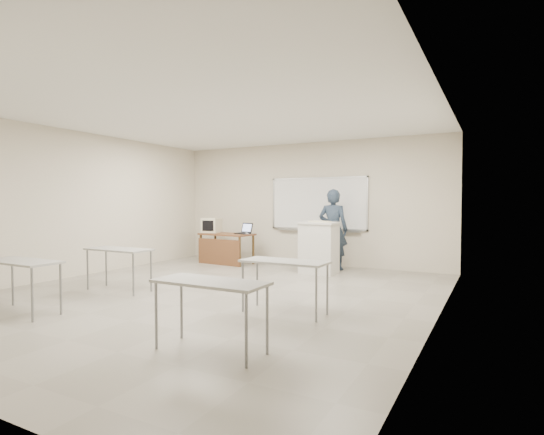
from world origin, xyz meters
The scene contains 10 objects.
floor centered at (0.00, 0.00, -0.01)m, with size 7.00×8.00×0.01m, color gray.
whiteboard centered at (0.30, 3.97, 1.48)m, with size 2.48×0.10×1.31m.
student_desks centered at (0.00, -1.35, 0.67)m, with size 4.40×2.20×0.73m.
instructor_desk centered at (-1.80, 2.99, 0.53)m, with size 1.35×0.68×0.75m.
podium centered at (0.80, 2.77, 0.56)m, with size 0.79×0.57×1.11m.
crt_monitor centered at (-2.35, 3.23, 0.94)m, with size 0.41×0.46×0.39m.
laptop centered at (-1.40, 3.26, 0.81)m, with size 0.36×0.33×0.26m.
mouse centered at (-1.25, 3.15, 0.77)m, with size 0.10×0.07×0.04m, color #979A9F.
keyboard centered at (0.87, 2.65, 1.12)m, with size 0.49×0.16×0.03m, color beige.
presenter centered at (0.88, 3.43, 0.92)m, with size 0.67×0.44×1.83m, color black.
Camera 1 is at (4.17, -5.69, 1.53)m, focal length 28.00 mm.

